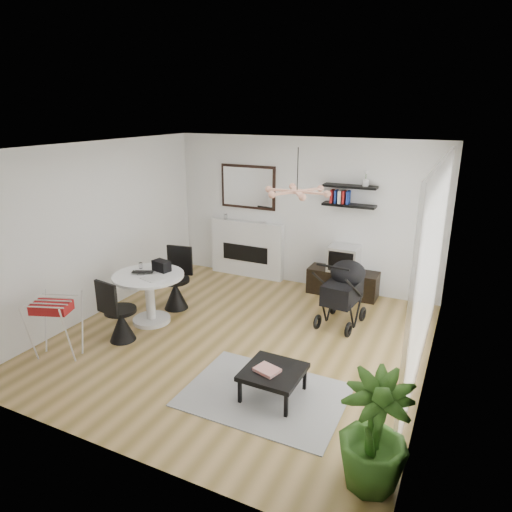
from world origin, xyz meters
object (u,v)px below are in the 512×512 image
at_px(tv_console, 343,282).
at_px(dining_table, 150,291).
at_px(fireplace, 247,242).
at_px(coffee_table, 273,373).
at_px(drying_rack, 56,327).
at_px(stroller, 343,295).
at_px(potted_plant, 374,432).
at_px(crt_tv, 344,258).

height_order(tv_console, dining_table, dining_table).
relative_size(fireplace, coffee_table, 3.25).
height_order(dining_table, drying_rack, drying_rack).
distance_m(fireplace, tv_console, 2.03).
height_order(fireplace, drying_rack, fireplace).
relative_size(fireplace, stroller, 1.98).
bearing_deg(potted_plant, drying_rack, 174.74).
distance_m(stroller, potted_plant, 3.20).
distance_m(crt_tv, coffee_table, 3.31).
distance_m(fireplace, crt_tv, 1.97).
height_order(fireplace, stroller, fireplace).
bearing_deg(stroller, dining_table, -148.99).
bearing_deg(potted_plant, coffee_table, 147.95).
distance_m(crt_tv, dining_table, 3.33).
height_order(dining_table, potted_plant, potted_plant).
xyz_separation_m(crt_tv, stroller, (0.30, -1.09, -0.21)).
relative_size(tv_console, dining_table, 1.14).
relative_size(dining_table, coffee_table, 1.61).
relative_size(tv_console, crt_tv, 2.42).
xyz_separation_m(tv_console, potted_plant, (1.38, -4.10, 0.32)).
bearing_deg(coffee_table, stroller, 84.83).
distance_m(fireplace, dining_table, 2.53).
height_order(dining_table, stroller, stroller).
bearing_deg(drying_rack, potted_plant, -25.13).
height_order(fireplace, crt_tv, fireplace).
distance_m(drying_rack, stroller, 4.08).
bearing_deg(dining_table, drying_rack, -108.15).
bearing_deg(stroller, fireplace, 157.33).
xyz_separation_m(dining_table, drying_rack, (-0.45, -1.37, -0.08)).
relative_size(fireplace, dining_table, 2.02).
relative_size(dining_table, stroller, 0.98).
relative_size(tv_console, coffee_table, 1.83).
height_order(stroller, coffee_table, stroller).
relative_size(stroller, potted_plant, 1.00).
height_order(drying_rack, coffee_table, drying_rack).
relative_size(crt_tv, coffee_table, 0.76).
relative_size(fireplace, potted_plant, 1.98).
relative_size(tv_console, potted_plant, 1.12).
relative_size(drying_rack, potted_plant, 0.76).
bearing_deg(fireplace, drying_rack, -102.58).
distance_m(tv_console, stroller, 1.15).
xyz_separation_m(dining_table, stroller, (2.68, 1.25, -0.05)).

